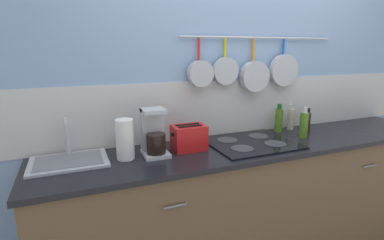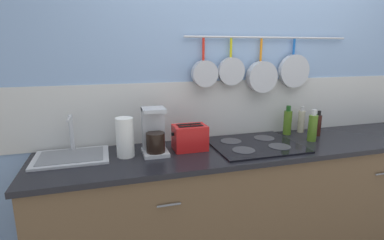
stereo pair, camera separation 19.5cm
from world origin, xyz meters
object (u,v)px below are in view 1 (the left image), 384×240
at_px(paper_towel_roll, 125,139).
at_px(bottle_olive_oil, 307,122).
at_px(bottle_vinegar, 291,118).
at_px(bottle_hot_sauce, 305,121).
at_px(bottle_dish_soap, 304,124).
at_px(coffee_maker, 154,136).
at_px(toaster, 189,137).
at_px(bottle_cooking_wine, 279,120).

relative_size(paper_towel_roll, bottle_olive_oil, 1.26).
relative_size(bottle_vinegar, bottle_hot_sauce, 1.45).
bearing_deg(bottle_dish_soap, paper_towel_roll, 177.68).
height_order(coffee_maker, toaster, coffee_maker).
relative_size(paper_towel_roll, toaster, 1.06).
bearing_deg(toaster, paper_towel_roll, -178.23).
distance_m(toaster, bottle_olive_oil, 1.07).
bearing_deg(bottle_vinegar, toaster, -170.63).
relative_size(bottle_cooking_wine, bottle_vinegar, 1.08).
bearing_deg(toaster, coffee_maker, -178.72).
xyz_separation_m(paper_towel_roll, bottle_dish_soap, (1.37, -0.06, -0.02)).
relative_size(bottle_cooking_wine, bottle_hot_sauce, 1.56).
bearing_deg(bottle_hot_sauce, bottle_olive_oil, -122.78).
relative_size(bottle_cooking_wine, bottle_dish_soap, 0.98).
height_order(bottle_cooking_wine, bottle_vinegar, bottle_cooking_wine).
distance_m(coffee_maker, bottle_cooking_wine, 1.11).
bearing_deg(coffee_maker, toaster, 1.28).
bearing_deg(bottle_hot_sauce, bottle_cooking_wine, 177.86).
bearing_deg(bottle_dish_soap, bottle_cooking_wine, 110.23).
distance_m(toaster, bottle_dish_soap, 0.94).
relative_size(coffee_maker, toaster, 1.27).
xyz_separation_m(bottle_dish_soap, bottle_olive_oil, (0.13, 0.11, -0.02)).
relative_size(paper_towel_roll, coffee_maker, 0.83).
bearing_deg(bottle_hot_sauce, coffee_maker, -174.41).
bearing_deg(toaster, bottle_cooking_wine, 9.21).
height_order(bottle_dish_soap, bottle_hot_sauce, bottle_dish_soap).
bearing_deg(paper_towel_roll, bottle_vinegar, 7.10).
xyz_separation_m(paper_towel_roll, bottle_olive_oil, (1.51, 0.05, -0.04)).
bearing_deg(bottle_olive_oil, paper_towel_roll, -178.11).
bearing_deg(paper_towel_roll, bottle_dish_soap, -2.32).
height_order(bottle_vinegar, bottle_hot_sauce, bottle_vinegar).
distance_m(bottle_cooking_wine, bottle_dish_soap, 0.22).
distance_m(bottle_cooking_wine, bottle_vinegar, 0.15).
distance_m(paper_towel_roll, bottle_dish_soap, 1.37).
height_order(coffee_maker, bottle_olive_oil, coffee_maker).
height_order(bottle_vinegar, bottle_olive_oil, bottle_vinegar).
distance_m(bottle_olive_oil, bottle_hot_sauce, 0.11).
distance_m(bottle_dish_soap, bottle_vinegar, 0.25).
bearing_deg(bottle_cooking_wine, bottle_vinegar, 10.29).
height_order(bottle_dish_soap, bottle_vinegar, bottle_dish_soap).
relative_size(bottle_cooking_wine, bottle_olive_oil, 1.16).
distance_m(bottle_dish_soap, bottle_olive_oil, 0.17).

